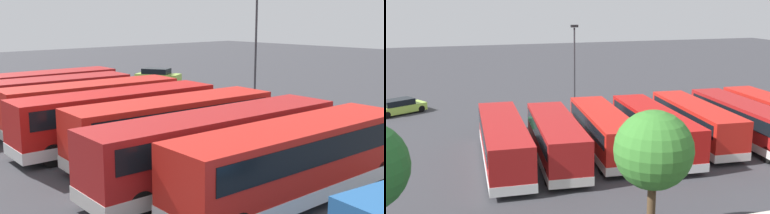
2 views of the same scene
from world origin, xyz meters
The scene contains 11 objects.
ground_plane centered at (0.00, 0.00, 0.00)m, with size 140.00×140.00×0.00m, color #38383D.
bus_single_deck_second centered at (-7.36, 10.85, 1.62)m, with size 3.18×12.05×2.95m.
bus_single_deck_third centered at (-3.65, 10.14, 1.62)m, with size 3.32×10.77×2.95m.
bus_single_deck_fourth centered at (0.09, 10.86, 1.62)m, with size 3.20×11.21×2.95m.
bus_single_deck_fifth centered at (3.69, 10.29, 1.62)m, with size 3.40×10.64×2.95m.
bus_single_deck_sixth centered at (7.33, 11.22, 1.62)m, with size 3.38×10.48×2.95m.
bus_single_deck_seventh centered at (10.69, 10.73, 1.62)m, with size 3.09×11.55×2.95m.
car_hatchback_silver centered at (18.19, -5.76, 0.70)m, with size 4.84×3.83×1.43m.
lamp_post_tall centered at (2.07, -2.32, 4.79)m, with size 0.70×0.30×8.21m.
waste_bin_yellow centered at (8.71, 2.64, 0.47)m, with size 0.60×0.60×0.95m, color #197F33.
tree_leftmost centered at (6.13, 22.89, 4.50)m, with size 3.31×3.31×6.19m.
Camera 2 is at (14.21, 38.89, 10.53)m, focal length 42.59 mm.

